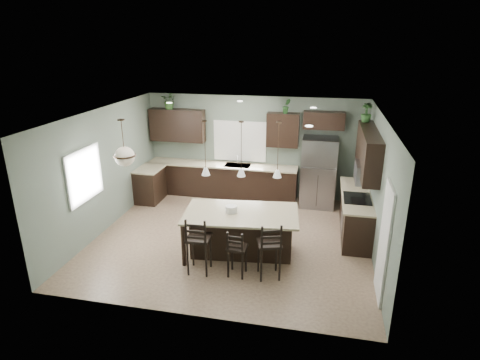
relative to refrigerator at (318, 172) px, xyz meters
name	(u,v)px	position (x,y,z in m)	size (l,w,h in m)	color
ground	(232,238)	(-1.80, -2.30, -0.93)	(6.00, 6.00, 0.00)	#9E8466
pantry_door	(384,243)	(1.17, -3.85, 0.09)	(0.04, 0.82, 2.04)	white
window_back	(240,141)	(-2.20, 0.44, 0.62)	(1.35, 0.02, 1.00)	white
window_left	(84,175)	(-4.79, -3.10, 0.62)	(0.02, 1.10, 1.00)	white
left_return_cabs	(150,185)	(-4.50, -0.60, -0.48)	(0.60, 0.90, 0.90)	black
left_return_countertop	(149,169)	(-4.48, -0.60, -0.01)	(0.66, 0.96, 0.04)	beige
back_lower_cabs	(222,181)	(-2.65, 0.15, -0.48)	(4.20, 0.60, 0.90)	black
back_countertop	(222,165)	(-2.65, 0.13, -0.01)	(4.20, 0.66, 0.04)	beige
sink_inset	(238,165)	(-2.20, 0.13, 0.01)	(0.70, 0.45, 0.01)	gray
faucet	(237,161)	(-2.20, 0.10, 0.16)	(0.02, 0.02, 0.28)	silver
back_upper_left	(177,125)	(-3.95, 0.28, 1.02)	(1.55, 0.34, 0.90)	black
back_upper_right	(283,130)	(-1.00, 0.28, 1.02)	(0.85, 0.34, 0.90)	black
fridge_header	(324,120)	(0.05, 0.28, 1.32)	(1.05, 0.34, 0.45)	black
right_lower_cabs	(355,214)	(0.90, -1.42, -0.48)	(0.60, 2.35, 0.90)	black
right_countertop	(356,195)	(0.88, -1.42, -0.01)	(0.66, 2.35, 0.04)	beige
cooktop	(357,198)	(0.88, -1.70, 0.02)	(0.58, 0.75, 0.02)	black
wall_oven_front	(342,218)	(0.59, -1.70, -0.48)	(0.01, 0.72, 0.60)	gray
right_upper_cabs	(368,151)	(1.03, -1.42, 1.02)	(0.34, 2.35, 0.90)	black
microwave	(365,172)	(0.98, -1.70, 0.62)	(0.40, 0.75, 0.40)	gray
refrigerator	(318,172)	(0.00, 0.00, 0.00)	(0.90, 0.74, 1.85)	gray
kitchen_island	(241,233)	(-1.46, -2.92, -0.46)	(2.29, 1.30, 0.92)	black
serving_dish	(231,209)	(-1.66, -2.94, 0.07)	(0.24, 0.24, 0.14)	silver
bar_stool_left	(199,244)	(-2.10, -3.76, -0.34)	(0.43, 0.43, 1.17)	black
bar_stool_center	(237,252)	(-1.37, -3.73, -0.45)	(0.35, 0.35, 0.95)	black
bar_stool_right	(269,249)	(-0.78, -3.66, -0.35)	(0.42, 0.42, 1.14)	black
pendant_left	(205,148)	(-2.16, -3.00, 1.32)	(0.17, 0.17, 1.10)	white
pendant_center	(241,149)	(-1.46, -2.92, 1.32)	(0.17, 0.17, 1.10)	white
pendant_right	(278,150)	(-0.76, -2.84, 1.32)	(0.17, 0.17, 1.10)	white
chandelier	(123,143)	(-3.75, -3.22, 1.40)	(0.44, 0.44, 0.95)	beige
plant_back_left	(170,101)	(-4.13, 0.25, 1.71)	(0.42, 0.36, 0.47)	#305626
plant_back_right	(286,106)	(-0.93, 0.25, 1.67)	(0.21, 0.17, 0.38)	#295826
plant_right_wall	(366,113)	(1.00, -0.49, 1.69)	(0.25, 0.25, 0.44)	#2A5525
room_shell	(231,166)	(-1.80, -2.30, 0.77)	(6.00, 6.00, 6.00)	slate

